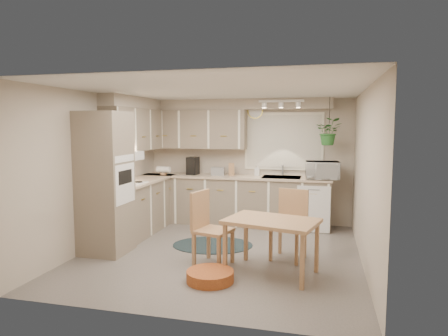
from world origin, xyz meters
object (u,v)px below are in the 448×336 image
(pet_bed, at_px, (210,276))
(braided_rug, at_px, (213,245))
(chair_left, at_px, (213,228))
(dining_table, at_px, (271,247))
(chair_back, at_px, (288,225))
(microwave, at_px, (322,168))

(pet_bed, bearing_deg, braided_rug, 104.39)
(chair_left, xyz_separation_m, braided_rug, (-0.25, 0.85, -0.50))
(dining_table, bearing_deg, chair_back, 75.38)
(chair_left, xyz_separation_m, microwave, (1.42, 2.20, 0.63))
(chair_back, height_order, microwave, microwave)
(chair_left, height_order, pet_bed, chair_left)
(chair_left, bearing_deg, dining_table, 93.95)
(pet_bed, relative_size, microwave, 1.00)
(microwave, bearing_deg, dining_table, -110.10)
(chair_left, relative_size, microwave, 1.74)
(dining_table, height_order, pet_bed, dining_table)
(pet_bed, bearing_deg, chair_back, 51.42)
(chair_left, distance_m, microwave, 2.69)
(braided_rug, distance_m, microwave, 2.43)
(pet_bed, bearing_deg, dining_table, 33.09)
(pet_bed, height_order, microwave, microwave)
(dining_table, bearing_deg, pet_bed, -146.91)
(dining_table, height_order, microwave, microwave)
(pet_bed, bearing_deg, microwave, 65.24)
(chair_left, height_order, braided_rug, chair_left)
(chair_back, xyz_separation_m, braided_rug, (-1.22, 0.38, -0.49))
(chair_back, distance_m, pet_bed, 1.42)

